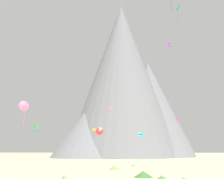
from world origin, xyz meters
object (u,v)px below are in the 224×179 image
at_px(kite_orange_low, 94,130).
at_px(kite_magenta_low, 177,119).
at_px(kite_rainbow_low, 24,106).
at_px(rock_massif, 126,91).
at_px(bush_low_patch, 64,179).
at_px(bush_mid_center, 162,177).
at_px(kite_violet_high, 169,44).
at_px(kite_red_low, 99,131).
at_px(bush_far_right, 114,167).
at_px(kite_green_low, 36,127).
at_px(bush_far_left, 143,174).
at_px(kite_cyan_low, 141,135).
at_px(kite_pink_low, 110,110).
at_px(kite_teal_high, 178,8).

bearing_deg(kite_orange_low, kite_magenta_low, -169.19).
height_order(kite_rainbow_low, kite_magenta_low, kite_rainbow_low).
xyz_separation_m(rock_massif, kite_magenta_low, (14.15, -44.86, -16.49)).
distance_m(rock_massif, kite_rainbow_low, 75.38).
relative_size(bush_low_patch, bush_mid_center, 0.89).
distance_m(bush_low_patch, kite_orange_low, 53.92).
xyz_separation_m(kite_violet_high, kite_red_low, (-20.41, 12.78, -23.36)).
distance_m(bush_far_right, kite_green_low, 33.77).
xyz_separation_m(bush_mid_center, rock_massif, (-4.41, 90.04, 28.14)).
height_order(kite_red_low, kite_rainbow_low, kite_rainbow_low).
bearing_deg(bush_far_right, rock_massif, 88.00).
height_order(bush_low_patch, kite_magenta_low, kite_magenta_low).
xyz_separation_m(bush_far_left, kite_red_low, (-10.58, 50.79, 8.53)).
height_order(bush_mid_center, kite_green_low, kite_green_low).
height_order(bush_mid_center, rock_massif, rock_massif).
distance_m(bush_mid_center, kite_magenta_low, 47.66).
bearing_deg(kite_magenta_low, rock_massif, -45.73).
height_order(kite_rainbow_low, kite_cyan_low, kite_rainbow_low).
distance_m(rock_massif, kite_red_low, 42.97).
distance_m(kite_red_low, kite_rainbow_low, 35.70).
bearing_deg(kite_magenta_low, kite_rainbow_low, 62.81).
xyz_separation_m(kite_orange_low, kite_pink_low, (5.23, -9.96, 4.40)).
relative_size(kite_violet_high, kite_cyan_low, 0.88).
xyz_separation_m(bush_far_right, kite_red_low, (-5.94, 36.17, 8.55)).
relative_size(kite_rainbow_low, kite_magenta_low, 5.53).
bearing_deg(kite_magenta_low, bush_far_left, 101.19).
height_order(bush_far_right, kite_cyan_low, kite_cyan_low).
bearing_deg(kite_teal_high, kite_rainbow_low, 98.68).
relative_size(rock_massif, kite_green_low, 22.45).
bearing_deg(kite_rainbow_low, kite_cyan_low, -18.52).
distance_m(bush_far_left, kite_pink_low, 38.59).
height_order(bush_far_right, kite_teal_high, kite_teal_high).
distance_m(bush_far_right, bush_mid_center, 17.91).
bearing_deg(kite_violet_high, kite_green_low, -170.53).
xyz_separation_m(kite_rainbow_low, kite_green_low, (-3.51, 20.85, -2.96)).
height_order(bush_far_right, rock_massif, rock_massif).
distance_m(kite_red_low, kite_pink_low, 16.31).
relative_size(bush_low_patch, kite_violet_high, 1.16).
bearing_deg(kite_cyan_low, kite_green_low, 158.82).
xyz_separation_m(kite_orange_low, kite_teal_high, (22.52, -18.45, 28.72)).
bearing_deg(bush_far_right, kite_green_low, 132.87).
bearing_deg(kite_magenta_low, kite_cyan_low, 87.16).
bearing_deg(bush_mid_center, kite_violet_high, 79.37).
distance_m(bush_far_left, kite_cyan_low, 24.37).
xyz_separation_m(kite_teal_high, kite_pink_low, (-17.30, 8.49, -24.32)).
bearing_deg(kite_teal_high, kite_orange_low, 43.61).
bearing_deg(kite_cyan_low, kite_red_low, 119.94).
relative_size(bush_far_right, rock_massif, 0.03).
bearing_deg(kite_rainbow_low, bush_far_right, -41.47).
bearing_deg(bush_far_left, kite_rainbow_low, 142.89).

